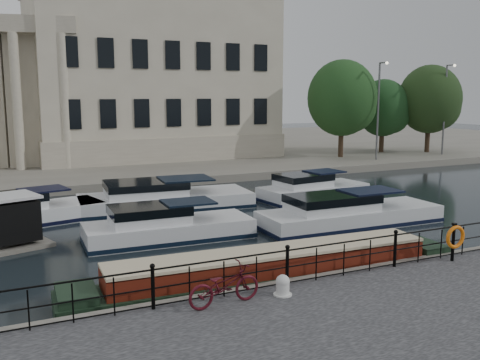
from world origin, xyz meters
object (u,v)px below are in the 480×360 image
Objects in this scene: mooring_bollard at (283,286)px; life_ring_post at (455,238)px; bicycle at (224,285)px; narrowboat at (273,275)px; harbour_hut at (12,224)px.

life_ring_post is (6.65, 0.18, 0.53)m from mooring_bollard.
narrowboat is at bearing -57.06° from bicycle.
bicycle is 1.76m from mooring_bollard.
mooring_bollard is 2.24m from narrowboat.
mooring_bollard is 0.04× the size of narrowboat.
narrowboat is 4.24× the size of harbour_hut.
narrowboat is (2.56, 1.99, -0.73)m from bicycle.
life_ring_post reaches higher than mooring_bollard.
life_ring_post reaches higher than narrowboat.
life_ring_post is 0.10× the size of narrowboat.
harbour_hut reaches higher than life_ring_post.
bicycle is 0.15× the size of narrowboat.
life_ring_post is 16.60m from harbour_hut.
harbour_hut is (-4.72, 10.31, -0.14)m from bicycle.
bicycle is 0.66× the size of harbour_hut.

